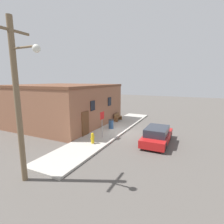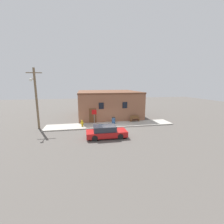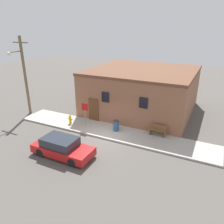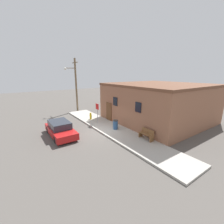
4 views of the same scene
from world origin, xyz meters
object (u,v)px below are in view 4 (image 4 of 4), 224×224
object	(u,v)px
fire_hydrant	(91,116)
stop_sign	(97,110)
parked_car	(60,129)
utility_pole	(75,84)
bench	(146,134)
trash_bin	(115,125)

from	to	relation	value
fire_hydrant	stop_sign	size ratio (longest dim) A/B	0.38
parked_car	utility_pole	bearing A→B (deg)	149.08
stop_sign	bench	xyz separation A→B (m)	(6.03, 1.23, -1.07)
stop_sign	trash_bin	bearing A→B (deg)	10.30
stop_sign	parked_car	bearing A→B (deg)	-78.18
fire_hydrant	stop_sign	bearing A→B (deg)	1.40
fire_hydrant	utility_pole	xyz separation A→B (m)	(-5.40, 0.45, 3.48)
bench	parked_car	xyz separation A→B (m)	(-5.13, -5.55, 0.07)
bench	parked_car	size ratio (longest dim) A/B	0.31
stop_sign	trash_bin	xyz separation A→B (m)	(2.69, 0.49, -1.03)
stop_sign	parked_car	world-z (taller)	stop_sign
stop_sign	bench	distance (m)	6.25
fire_hydrant	utility_pole	bearing A→B (deg)	175.21
trash_bin	parked_car	xyz separation A→B (m)	(-1.78, -4.80, 0.03)
bench	parked_car	world-z (taller)	parked_car
bench	trash_bin	distance (m)	3.43
fire_hydrant	utility_pole	distance (m)	6.44
utility_pole	stop_sign	bearing A→B (deg)	-3.38
utility_pole	trash_bin	bearing A→B (deg)	0.44
parked_car	trash_bin	bearing A→B (deg)	69.62
fire_hydrant	parked_car	distance (m)	4.95
fire_hydrant	trash_bin	size ratio (longest dim) A/B	0.91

